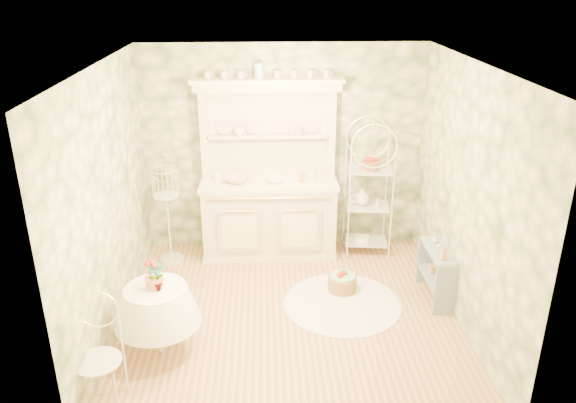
{
  "coord_description": "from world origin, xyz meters",
  "views": [
    {
      "loc": [
        -0.25,
        -5.18,
        3.49
      ],
      "look_at": [
        0.0,
        0.5,
        1.15
      ],
      "focal_mm": 35.0,
      "sensor_mm": 36.0,
      "label": 1
    }
  ],
  "objects_px": {
    "side_shelf": "(436,274)",
    "cafe_chair": "(97,358)",
    "round_table": "(158,320)",
    "birdcage_stand": "(167,207)",
    "kitchen_dresser": "(269,172)",
    "bakers_rack": "(369,186)",
    "floor_basket": "(342,282)"
  },
  "relations": [
    {
      "from": "bakers_rack",
      "to": "round_table",
      "type": "distance_m",
      "value": 3.21
    },
    {
      "from": "birdcage_stand",
      "to": "floor_basket",
      "type": "distance_m",
      "value": 2.37
    },
    {
      "from": "side_shelf",
      "to": "round_table",
      "type": "height_order",
      "value": "round_table"
    },
    {
      "from": "side_shelf",
      "to": "cafe_chair",
      "type": "distance_m",
      "value": 3.72
    },
    {
      "from": "bakers_rack",
      "to": "cafe_chair",
      "type": "relative_size",
      "value": 1.91
    },
    {
      "from": "kitchen_dresser",
      "to": "floor_basket",
      "type": "xyz_separation_m",
      "value": [
        0.84,
        -1.01,
        -1.03
      ]
    },
    {
      "from": "birdcage_stand",
      "to": "floor_basket",
      "type": "height_order",
      "value": "birdcage_stand"
    },
    {
      "from": "floor_basket",
      "to": "birdcage_stand",
      "type": "bearing_deg",
      "value": 158.37
    },
    {
      "from": "birdcage_stand",
      "to": "floor_basket",
      "type": "relative_size",
      "value": 4.21
    },
    {
      "from": "cafe_chair",
      "to": "floor_basket",
      "type": "xyz_separation_m",
      "value": [
        2.32,
        1.78,
        -0.37
      ]
    },
    {
      "from": "side_shelf",
      "to": "round_table",
      "type": "relative_size",
      "value": 0.99
    },
    {
      "from": "kitchen_dresser",
      "to": "cafe_chair",
      "type": "height_order",
      "value": "kitchen_dresser"
    },
    {
      "from": "round_table",
      "to": "birdcage_stand",
      "type": "xyz_separation_m",
      "value": [
        -0.17,
        1.9,
        0.4
      ]
    },
    {
      "from": "kitchen_dresser",
      "to": "round_table",
      "type": "relative_size",
      "value": 3.21
    },
    {
      "from": "kitchen_dresser",
      "to": "cafe_chair",
      "type": "xyz_separation_m",
      "value": [
        -1.48,
        -2.79,
        -0.65
      ]
    },
    {
      "from": "birdcage_stand",
      "to": "round_table",
      "type": "bearing_deg",
      "value": -84.76
    },
    {
      "from": "round_table",
      "to": "birdcage_stand",
      "type": "bearing_deg",
      "value": 95.24
    },
    {
      "from": "kitchen_dresser",
      "to": "side_shelf",
      "type": "distance_m",
      "value": 2.39
    },
    {
      "from": "cafe_chair",
      "to": "birdcage_stand",
      "type": "bearing_deg",
      "value": 83.0
    },
    {
      "from": "cafe_chair",
      "to": "floor_basket",
      "type": "height_order",
      "value": "cafe_chair"
    },
    {
      "from": "round_table",
      "to": "floor_basket",
      "type": "distance_m",
      "value": 2.23
    },
    {
      "from": "side_shelf",
      "to": "cafe_chair",
      "type": "relative_size",
      "value": 0.72
    },
    {
      "from": "side_shelf",
      "to": "floor_basket",
      "type": "distance_m",
      "value": 1.08
    },
    {
      "from": "bakers_rack",
      "to": "floor_basket",
      "type": "relative_size",
      "value": 5.18
    },
    {
      "from": "kitchen_dresser",
      "to": "round_table",
      "type": "bearing_deg",
      "value": -118.2
    },
    {
      "from": "side_shelf",
      "to": "round_table",
      "type": "bearing_deg",
      "value": -171.33
    },
    {
      "from": "bakers_rack",
      "to": "cafe_chair",
      "type": "height_order",
      "value": "bakers_rack"
    },
    {
      "from": "kitchen_dresser",
      "to": "birdcage_stand",
      "type": "height_order",
      "value": "kitchen_dresser"
    },
    {
      "from": "kitchen_dresser",
      "to": "birdcage_stand",
      "type": "xyz_separation_m",
      "value": [
        -1.28,
        -0.17,
        -0.39
      ]
    },
    {
      "from": "floor_basket",
      "to": "bakers_rack",
      "type": "bearing_deg",
      "value": 65.95
    },
    {
      "from": "floor_basket",
      "to": "side_shelf",
      "type": "bearing_deg",
      "value": -10.96
    },
    {
      "from": "cafe_chair",
      "to": "round_table",
      "type": "bearing_deg",
      "value": 60.1
    }
  ]
}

